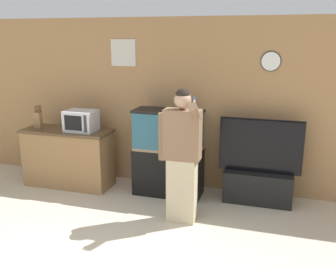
# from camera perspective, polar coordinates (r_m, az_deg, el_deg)

# --- Properties ---
(wall_back_paneled) EXTENTS (10.00, 0.08, 2.60)m
(wall_back_paneled) POSITION_cam_1_polar(r_m,az_deg,el_deg) (5.83, 0.12, 4.70)
(wall_back_paneled) COLOR #A87A4C
(wall_back_paneled) RESTS_ON ground_plane
(counter_island) EXTENTS (1.42, 0.56, 0.91)m
(counter_island) POSITION_cam_1_polar(r_m,az_deg,el_deg) (6.15, -14.93, -3.40)
(counter_island) COLOR olive
(counter_island) RESTS_ON ground_plane
(microwave) EXTENTS (0.46, 0.35, 0.32)m
(microwave) POSITION_cam_1_polar(r_m,az_deg,el_deg) (5.87, -13.11, 2.06)
(microwave) COLOR silver
(microwave) RESTS_ON counter_island
(knife_block) EXTENTS (0.11, 0.09, 0.36)m
(knife_block) POSITION_cam_1_polar(r_m,az_deg,el_deg) (6.27, -19.20, 2.22)
(knife_block) COLOR olive
(knife_block) RESTS_ON counter_island
(aquarium_on_stand) EXTENTS (1.01, 0.45, 1.29)m
(aquarium_on_stand) POSITION_cam_1_polar(r_m,az_deg,el_deg) (5.55, 0.05, -2.83)
(aquarium_on_stand) COLOR black
(aquarium_on_stand) RESTS_ON ground_plane
(tv_on_stand) EXTENTS (1.16, 0.40, 1.22)m
(tv_on_stand) POSITION_cam_1_polar(r_m,az_deg,el_deg) (5.53, 13.59, -6.44)
(tv_on_stand) COLOR black
(tv_on_stand) RESTS_ON ground_plane
(person_standing) EXTENTS (0.54, 0.41, 1.73)m
(person_standing) POSITION_cam_1_polar(r_m,az_deg,el_deg) (4.66, 2.05, -3.05)
(person_standing) COLOR #BCAD89
(person_standing) RESTS_ON ground_plane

